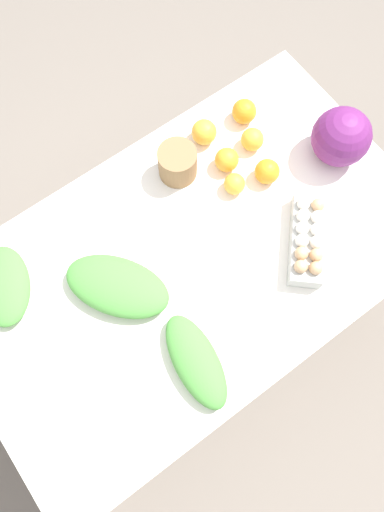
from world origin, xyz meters
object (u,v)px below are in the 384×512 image
Objects in this scene: orange_1 at (244,111)px; orange_4 at (204,132)px; greens_bunch_chard at (4,286)px; greens_bunch_beet_tops at (196,361)px; orange_0 at (227,160)px; orange_3 at (267,171)px; orange_5 at (234,184)px; paper_bag at (178,163)px; cabbage_purple at (341,137)px; orange_2 at (252,139)px; egg_carton at (308,238)px; greens_bunch_dandelion at (117,286)px.

orange_4 reaches higher than orange_1.
greens_bunch_chard is 0.87× the size of greens_bunch_beet_tops.
orange_0 is 0.94× the size of orange_4.
orange_3 reaches higher than orange_5.
paper_bag reaches higher than orange_4.
cabbage_purple reaches higher than greens_bunch_beet_tops.
orange_0 is at bearing -28.01° from cabbage_purple.
paper_bag is 1.81× the size of orange_5.
greens_bunch_beet_tops is at bearing 42.76° from orange_1.
orange_1 is at bearing -59.87° from cabbage_purple.
orange_4 is (-0.00, -0.12, 0.00)m from orange_0.
greens_bunch_chard is 0.87m from orange_2.
orange_2 is 0.90× the size of orange_4.
egg_carton is 0.57m from greens_bunch_dandelion.
egg_carton is at bearing 158.55° from greens_bunch_dandelion.
orange_5 is (0.03, 0.08, -0.00)m from orange_0.
egg_carton is 0.25m from orange_3.
cabbage_purple is 0.35m from orange_5.
orange_3 is at bearing 70.31° from orange_1.
orange_2 is 0.94× the size of orange_3.
orange_5 is at bearing -14.21° from cabbage_purple.
greens_bunch_chard is at bearing -74.57° from egg_carton.
cabbage_purple is 0.32m from orange_1.
greens_bunch_beet_tops is 3.46× the size of orange_4.
greens_bunch_beet_tops is (-0.32, 0.50, 0.00)m from greens_bunch_chard.
greens_bunch_chard is at bearing -10.77° from orange_3.
orange_2 is at bearing 66.56° from orange_1.
greens_bunch_beet_tops is 3.70× the size of orange_0.
cabbage_purple is 0.27m from orange_2.
orange_4 is at bearing -98.76° from orange_5.
orange_2 reaches higher than orange_5.
paper_bag is 1.52× the size of orange_1.
orange_5 is (0.34, -0.09, -0.06)m from cabbage_purple.
orange_4 reaches higher than orange_2.
paper_bag is 0.42m from greens_bunch_dandelion.
greens_bunch_dandelion is (0.81, -0.02, -0.05)m from cabbage_purple.
orange_2 is at bearing -166.02° from greens_bunch_dandelion.
greens_bunch_beet_tops is (0.31, 0.51, -0.02)m from paper_bag.
orange_2 is (0.20, -0.17, -0.05)m from cabbage_purple.
paper_bag is at bearing -40.14° from orange_3.
egg_carton reaches higher than greens_bunch_beet_tops.
cabbage_purple is at bearing 151.98° from paper_bag.
greens_bunch_beet_tops is (0.47, 0.09, -0.01)m from egg_carton.
orange_4 is (-0.14, -0.05, -0.01)m from paper_bag.
orange_5 is at bearing 169.79° from greens_bunch_chard.
orange_5 is (-0.73, 0.13, 0.00)m from greens_bunch_chard.
orange_3 is (-0.57, -0.03, 0.00)m from greens_bunch_dandelion.
greens_bunch_beet_tops is at bearing 45.03° from orange_0.
orange_0 is at bearing 176.00° from greens_bunch_chard.
orange_2 is 0.12m from orange_3.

